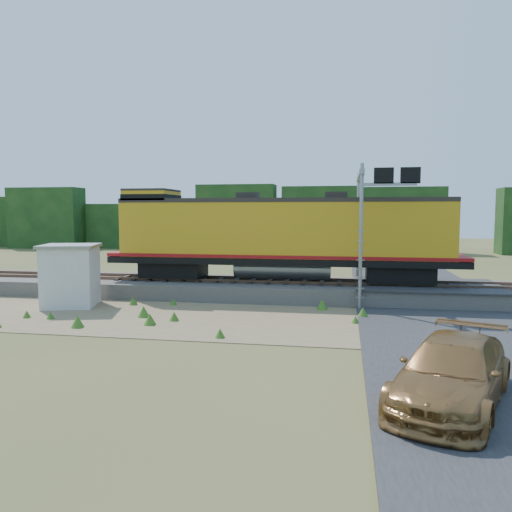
% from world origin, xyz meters
% --- Properties ---
extents(ground, '(140.00, 140.00, 0.00)m').
position_xyz_m(ground, '(0.00, 0.00, 0.00)').
color(ground, '#475123').
rests_on(ground, ground).
extents(ballast, '(70.00, 5.00, 0.80)m').
position_xyz_m(ballast, '(0.00, 6.00, 0.40)').
color(ballast, slate).
rests_on(ballast, ground).
extents(rails, '(70.00, 1.54, 0.16)m').
position_xyz_m(rails, '(0.00, 6.00, 0.88)').
color(rails, brown).
rests_on(rails, ballast).
extents(dirt_shoulder, '(26.00, 8.00, 0.03)m').
position_xyz_m(dirt_shoulder, '(-2.00, 0.50, 0.01)').
color(dirt_shoulder, '#8C7754').
rests_on(dirt_shoulder, ground).
extents(road, '(7.00, 66.00, 0.86)m').
position_xyz_m(road, '(7.00, 0.74, 0.09)').
color(road, '#38383A').
rests_on(road, ground).
extents(tree_line_north, '(130.00, 3.00, 6.50)m').
position_xyz_m(tree_line_north, '(0.00, 38.00, 3.07)').
color(tree_line_north, '#143413').
rests_on(tree_line_north, ground).
extents(weed_clumps, '(15.00, 6.20, 0.56)m').
position_xyz_m(weed_clumps, '(-3.50, 0.10, 0.00)').
color(weed_clumps, '#3B6C1F').
rests_on(weed_clumps, ground).
extents(locomotive, '(18.12, 2.76, 4.67)m').
position_xyz_m(locomotive, '(-0.51, 6.00, 3.27)').
color(locomotive, black).
rests_on(locomotive, rails).
extents(shed, '(3.03, 3.03, 2.92)m').
position_xyz_m(shed, '(-9.67, 1.69, 1.48)').
color(shed, silver).
rests_on(shed, ground).
extents(signal_gantry, '(2.61, 6.20, 6.58)m').
position_xyz_m(signal_gantry, '(3.96, 5.35, 4.97)').
color(signal_gantry, gray).
rests_on(signal_gantry, ground).
extents(car, '(3.91, 5.62, 1.51)m').
position_xyz_m(car, '(5.40, -7.79, 0.76)').
color(car, olive).
rests_on(car, ground).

